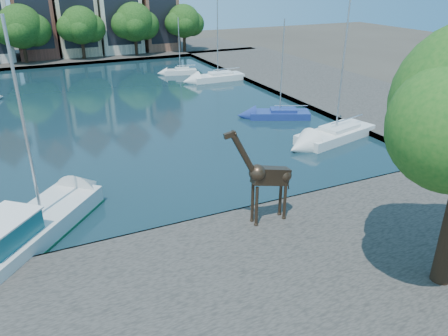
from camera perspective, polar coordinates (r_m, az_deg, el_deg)
name	(u,v)px	position (r m, az deg, el deg)	size (l,w,h in m)	color
ground	(195,226)	(23.36, -3.76, -7.62)	(160.00, 160.00, 0.00)	#38332B
water_basin	(106,109)	(44.88, -15.14, 7.47)	(38.00, 50.00, 0.08)	black
near_quay	(260,306)	(18.11, 4.74, -17.56)	(50.00, 14.00, 0.50)	#49453F
far_quay	(66,56)	(75.90, -19.89, 13.63)	(60.00, 16.00, 0.50)	#49453F
right_quay	(316,82)	(54.61, 11.90, 10.90)	(14.00, 52.00, 0.50)	#49453F
townhouse_center	(30,2)	(74.77, -24.00, 19.21)	(5.44, 9.18, 16.93)	brown
townhouse_east_inner	(73,5)	(75.28, -19.14, 19.44)	(5.94, 9.18, 15.79)	#C2B08A
townhouse_east_mid	(115,2)	(76.30, -14.06, 20.34)	(6.43, 9.18, 16.65)	beige
townhouse_east_end	(155,7)	(77.94, -9.02, 20.05)	(5.44, 9.18, 14.43)	brown
far_tree_mid_west	(22,28)	(69.47, -24.93, 16.25)	(7.80, 6.00, 8.00)	#332114
far_tree_mid_east	(81,27)	(70.07, -18.16, 17.15)	(7.02, 5.40, 7.52)	#332114
far_tree_east	(135,23)	(71.53, -11.54, 18.03)	(7.54, 5.80, 7.84)	#332114
far_tree_far_east	(184,22)	(73.86, -5.21, 18.44)	(6.76, 5.20, 7.36)	#332114
giraffe_statue	(266,176)	(21.75, 5.49, -1.08)	(3.62, 0.64, 5.19)	#35261A
motorsailer	(23,231)	(23.37, -24.76, -7.47)	(8.22, 8.95, 10.62)	beige
sailboat_right_a	(336,132)	(36.06, 14.37, 4.57)	(7.53, 4.11, 12.03)	silver
sailboat_right_b	(280,113)	(40.63, 7.27, 7.17)	(5.70, 3.98, 8.68)	navy
sailboat_right_c	(218,76)	(55.08, -0.82, 11.93)	(6.40, 2.26, 10.70)	silver
sailboat_right_d	(180,71)	(58.91, -5.74, 12.54)	(4.43, 2.50, 7.11)	silver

